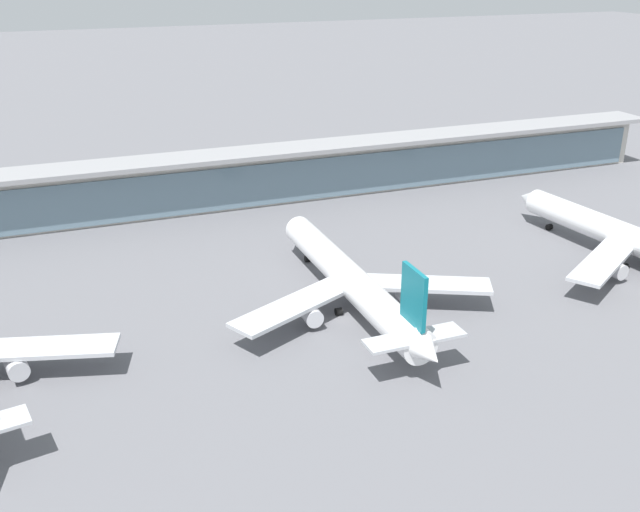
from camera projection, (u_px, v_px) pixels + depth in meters
ground_plane at (342, 319)px, 134.74m from camera, size 1200.00×1200.00×0.00m
airliner_centre_stand at (352, 281)px, 136.81m from camera, size 52.40×67.92×18.13m
airliner_right_stand at (633, 240)px, 156.40m from camera, size 52.09×68.12×18.13m
terminal_building at (239, 177)px, 192.84m from camera, size 261.20×12.80×15.20m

